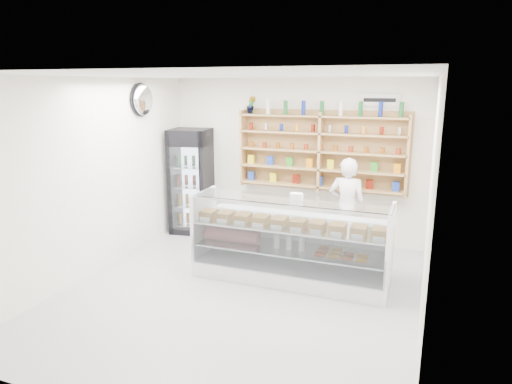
% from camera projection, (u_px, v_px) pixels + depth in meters
% --- Properties ---
extents(room, '(5.00, 5.00, 5.00)m').
position_uv_depth(room, '(239.00, 190.00, 5.74)').
color(room, '#999A9E').
rests_on(room, ground).
extents(display_counter, '(2.71, 0.81, 1.18)m').
position_uv_depth(display_counter, '(290.00, 257.00, 6.40)').
color(display_counter, white).
rests_on(display_counter, floor).
extents(shop_worker, '(0.59, 0.39, 1.60)m').
position_uv_depth(shop_worker, '(347.00, 208.00, 7.19)').
color(shop_worker, silver).
rests_on(shop_worker, floor).
extents(drinks_cooler, '(0.78, 0.77, 1.91)m').
position_uv_depth(drinks_cooler, '(191.00, 181.00, 8.39)').
color(drinks_cooler, black).
rests_on(drinks_cooler, floor).
extents(wall_shelving, '(2.84, 0.28, 1.33)m').
position_uv_depth(wall_shelving, '(321.00, 152.00, 7.65)').
color(wall_shelving, '#A2754C').
rests_on(wall_shelving, back_wall).
extents(potted_plant, '(0.20, 0.18, 0.30)m').
position_uv_depth(potted_plant, '(251.00, 105.00, 7.90)').
color(potted_plant, '#1E6626').
rests_on(potted_plant, wall_shelving).
extents(security_mirror, '(0.15, 0.50, 0.50)m').
position_uv_depth(security_mirror, '(143.00, 100.00, 7.34)').
color(security_mirror, silver).
rests_on(security_mirror, left_wall).
extents(wall_sign, '(0.62, 0.03, 0.20)m').
position_uv_depth(wall_sign, '(380.00, 100.00, 7.25)').
color(wall_sign, white).
rests_on(wall_sign, back_wall).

